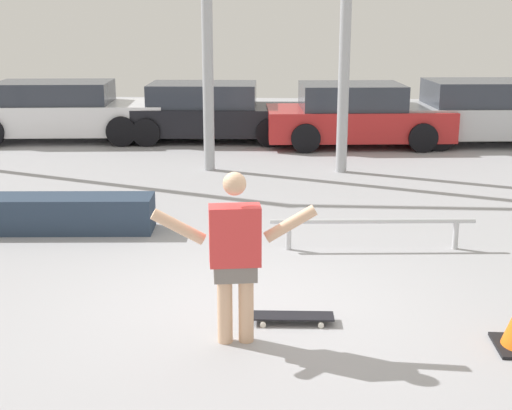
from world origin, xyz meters
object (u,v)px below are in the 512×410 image
Objects in this scene: grind_box at (45,214)px; parked_car_black at (209,113)px; parked_car_silver at (486,113)px; grind_rail at (373,225)px; parked_car_white at (61,112)px; parked_car_red at (356,116)px; skateboard at (292,316)px; skateboarder at (235,252)px.

parked_car_black is (1.29, 7.19, 0.39)m from grind_box.
grind_rail is at bearing -117.71° from parked_car_silver.
parked_car_silver reaches higher than parked_car_white.
parked_car_red reaches higher than parked_car_black.
parked_car_black is at bearing 174.65° from parked_car_silver.
parked_car_silver is at bearing -4.25° from parked_car_white.
parked_car_white is (-6.34, 7.44, 0.34)m from grind_rail.
grind_box is 0.70× the size of parked_car_red.
grind_rail is 8.30m from parked_car_silver.
parked_car_white is 9.54m from parked_car_silver.
parked_car_red is (1.25, 9.48, 0.58)m from skateboard.
grind_box is at bearing 138.68° from skateboard.
grind_box reaches higher than grind_rail.
skateboard is at bearing -113.16° from grind_rail.
parked_car_black is at bearing -1.38° from parked_car_white.
parked_car_black is (-2.04, 9.92, 0.56)m from skateboard.
grind_box is 7.31m from parked_car_black.
parked_car_black is at bearing 99.63° from skateboard.
parked_car_black is at bearing 111.32° from grind_rail.
parked_car_black reaches higher than skateboard.
parked_car_white is 3.35m from parked_car_black.
parked_car_white reaches higher than grind_rail.
parked_car_red is (6.64, -0.19, -0.01)m from parked_car_white.
grind_rail is 0.61× the size of parked_car_red.
parked_car_white is at bearing 117.10° from skateboard.
skateboarder is at bearing -105.11° from parked_car_red.
skateboarder reaches higher than grind_rail.
parked_car_red is 2.92m from parked_car_silver.
skateboard is 0.17× the size of parked_car_white.
skateboarder reaches higher than parked_car_silver.
parked_car_silver is (9.54, 0.21, 0.03)m from parked_car_white.
parked_car_white is at bearing 130.44° from grind_rail.
parked_car_red is at bearing 55.84° from grind_box.
skateboarder reaches higher than parked_car_red.
skateboarder is 11.22m from parked_car_white.
parked_car_black is 1.07× the size of parked_car_red.
skateboarder is 10.46m from parked_car_black.
parked_car_silver is at bearing 67.33° from grind_rail.
skateboarder reaches higher than parked_car_black.
grind_rail is (4.29, -0.50, 0.07)m from grind_box.
parked_car_black is 3.33m from parked_car_red.
skateboarder is 0.53× the size of grind_box.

